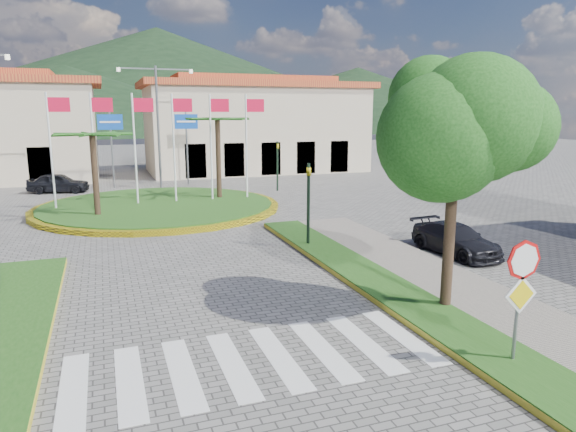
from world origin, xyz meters
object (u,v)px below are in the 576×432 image
object	(u,v)px
roundabout_island	(159,206)
car_dark_a	(58,183)
deciduous_tree	(458,106)
car_side_right	(456,239)
car_dark_b	(207,168)
stop_sign	(521,283)

from	to	relation	value
roundabout_island	car_dark_a	xyz separation A→B (m)	(-5.38, 8.00, 0.45)
deciduous_tree	car_side_right	bearing A→B (deg)	50.04
deciduous_tree	car_dark_a	size ratio (longest dim) A/B	1.85
car_side_right	roundabout_island	bearing A→B (deg)	121.60
car_dark_b	car_side_right	distance (m)	26.63
car_dark_a	car_dark_b	bearing A→B (deg)	-49.42
car_dark_a	car_dark_b	size ratio (longest dim) A/B	0.95
roundabout_island	car_side_right	size ratio (longest dim) A/B	3.39
deciduous_tree	stop_sign	bearing A→B (deg)	-101.18
stop_sign	car_dark_b	size ratio (longest dim) A/B	0.69
car_dark_a	car_side_right	world-z (taller)	car_dark_a
car_side_right	car_dark_b	bearing A→B (deg)	94.06
stop_sign	car_dark_a	bearing A→B (deg)	110.13
stop_sign	car_dark_b	bearing A→B (deg)	89.43
car_dark_a	car_dark_b	xyz separation A→B (m)	(10.61, 5.73, 0.01)
stop_sign	car_dark_b	world-z (taller)	stop_sign
stop_sign	car_side_right	world-z (taller)	stop_sign
stop_sign	car_side_right	xyz separation A→B (m)	(4.28, 7.43, -1.25)
roundabout_island	car_dark_a	distance (m)	9.65
roundabout_island	car_dark_a	bearing A→B (deg)	123.93
stop_sign	car_side_right	bearing A→B (deg)	60.04
deciduous_tree	car_side_right	size ratio (longest dim) A/B	1.81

